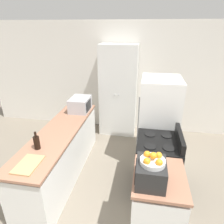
% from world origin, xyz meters
% --- Properties ---
extents(wall_back, '(7.00, 0.06, 2.60)m').
position_xyz_m(wall_back, '(0.00, 3.35, 1.30)').
color(wall_back, silver).
rests_on(wall_back, ground_plane).
extents(counter_left, '(0.60, 2.40, 0.89)m').
position_xyz_m(counter_left, '(-0.79, 1.30, 0.43)').
color(counter_left, silver).
rests_on(counter_left, ground_plane).
extents(counter_right, '(0.60, 0.74, 0.89)m').
position_xyz_m(counter_right, '(0.79, 0.47, 0.43)').
color(counter_right, silver).
rests_on(counter_right, ground_plane).
extents(pantry_cabinet, '(0.85, 0.53, 2.12)m').
position_xyz_m(pantry_cabinet, '(-0.06, 3.05, 1.06)').
color(pantry_cabinet, silver).
rests_on(pantry_cabinet, ground_plane).
extents(stove, '(0.66, 0.73, 1.05)m').
position_xyz_m(stove, '(0.81, 1.23, 0.45)').
color(stove, black).
rests_on(stove, ground_plane).
extents(refrigerator, '(0.71, 0.80, 1.65)m').
position_xyz_m(refrigerator, '(0.83, 2.03, 0.83)').
color(refrigerator, white).
rests_on(refrigerator, ground_plane).
extents(microwave, '(0.37, 0.48, 0.27)m').
position_xyz_m(microwave, '(-0.70, 2.15, 1.03)').
color(microwave, '#B2B2B7').
rests_on(microwave, counter_left).
extents(wine_bottle, '(0.08, 0.08, 0.26)m').
position_xyz_m(wine_bottle, '(-0.86, 0.74, 0.99)').
color(wine_bottle, black).
rests_on(wine_bottle, counter_left).
extents(toaster_oven, '(0.32, 0.38, 0.26)m').
position_xyz_m(toaster_oven, '(0.68, 0.35, 1.02)').
color(toaster_oven, black).
rests_on(toaster_oven, counter_right).
extents(fruit_bowl, '(0.26, 0.26, 0.13)m').
position_xyz_m(fruit_bowl, '(0.69, 0.34, 1.19)').
color(fruit_bowl, silver).
rests_on(fruit_bowl, toaster_oven).
extents(cutting_board, '(0.26, 0.39, 0.02)m').
position_xyz_m(cutting_board, '(-0.79, 0.38, 0.90)').
color(cutting_board, tan).
rests_on(cutting_board, counter_left).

